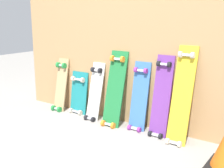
# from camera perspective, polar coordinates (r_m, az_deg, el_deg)

# --- Properties ---
(ground_plane) EXTENTS (12.00, 12.00, 0.00)m
(ground_plane) POSITION_cam_1_polar(r_m,az_deg,el_deg) (3.34, 0.69, -7.28)
(ground_plane) COLOR #9E9991
(plywood_wall_panel) EXTENTS (2.78, 0.04, 1.46)m
(plywood_wall_panel) POSITION_cam_1_polar(r_m,az_deg,el_deg) (3.22, 1.43, 5.31)
(plywood_wall_panel) COLOR tan
(plywood_wall_panel) RESTS_ON ground
(skateboard_natural) EXTENTS (0.17, 0.22, 0.71)m
(skateboard_natural) POSITION_cam_1_polar(r_m,az_deg,el_deg) (3.72, -10.02, -0.59)
(skateboard_natural) COLOR tan
(skateboard_natural) RESTS_ON ground
(skateboard_teal) EXTENTS (0.24, 0.15, 0.57)m
(skateboard_teal) POSITION_cam_1_polar(r_m,az_deg,el_deg) (3.59, -6.53, -2.21)
(skateboard_teal) COLOR #197A7F
(skateboard_teal) RESTS_ON ground
(skateboard_white) EXTENTS (0.17, 0.24, 0.72)m
(skateboard_white) POSITION_cam_1_polar(r_m,az_deg,el_deg) (3.35, -3.38, -2.04)
(skateboard_white) COLOR silver
(skateboard_white) RESTS_ON ground
(skateboard_green) EXTENTS (0.21, 0.28, 0.87)m
(skateboard_green) POSITION_cam_1_polar(r_m,az_deg,el_deg) (3.16, 0.49, -1.53)
(skateboard_green) COLOR #1E7238
(skateboard_green) RESTS_ON ground
(skateboard_blue) EXTENTS (0.19, 0.20, 0.78)m
(skateboard_blue) POSITION_cam_1_polar(r_m,az_deg,el_deg) (3.05, 5.33, -3.03)
(skateboard_blue) COLOR #386BAD
(skateboard_blue) RESTS_ON ground
(skateboard_purple) EXTENTS (0.18, 0.23, 0.87)m
(skateboard_purple) POSITION_cam_1_polar(r_m,az_deg,el_deg) (2.92, 9.57, -3.03)
(skateboard_purple) COLOR #6B338C
(skateboard_purple) RESTS_ON ground
(skateboard_yellow) EXTENTS (0.19, 0.30, 0.97)m
(skateboard_yellow) POSITION_cam_1_polar(r_m,az_deg,el_deg) (2.79, 13.41, -2.87)
(skateboard_yellow) COLOR gold
(skateboard_yellow) RESTS_ON ground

